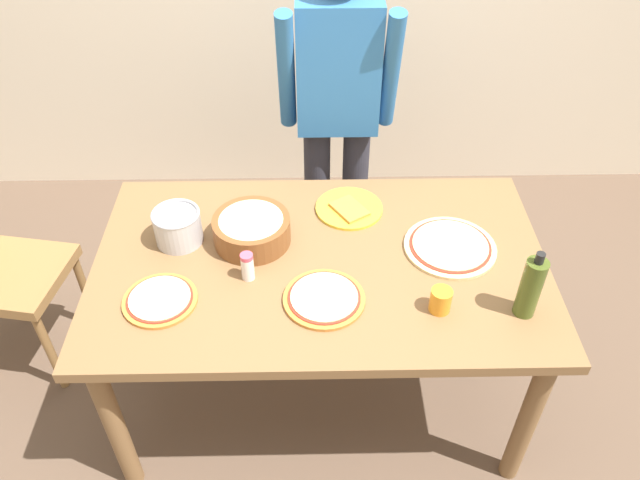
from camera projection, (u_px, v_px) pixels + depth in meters
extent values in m
plane|color=brown|center=(320.00, 387.00, 2.71)|extent=(8.00, 8.00, 0.00)
cube|color=brown|center=(320.00, 264.00, 2.22)|extent=(1.60, 0.96, 0.04)
cylinder|color=brown|center=(115.00, 426.00, 2.16)|extent=(0.07, 0.07, 0.72)
cylinder|color=brown|center=(528.00, 419.00, 2.18)|extent=(0.07, 0.07, 0.72)
cylinder|color=brown|center=(156.00, 266.00, 2.76)|extent=(0.07, 0.07, 0.72)
cylinder|color=brown|center=(480.00, 261.00, 2.78)|extent=(0.07, 0.07, 0.72)
cylinder|color=#2D2D38|center=(317.00, 202.00, 3.00)|extent=(0.12, 0.12, 0.85)
cylinder|color=#2D2D38|center=(354.00, 202.00, 3.00)|extent=(0.12, 0.12, 0.85)
cube|color=#2D6BAD|center=(338.00, 66.00, 2.53)|extent=(0.34, 0.20, 0.55)
cylinder|color=#2D6BAD|center=(286.00, 72.00, 2.49)|extent=(0.07, 0.21, 0.55)
cylinder|color=#2D6BAD|center=(391.00, 71.00, 2.50)|extent=(0.07, 0.21, 0.55)
cube|color=olive|center=(14.00, 276.00, 2.55)|extent=(0.46, 0.46, 0.05)
cylinder|color=olive|center=(51.00, 352.00, 2.57)|extent=(0.04, 0.04, 0.45)
cylinder|color=olive|center=(86.00, 293.00, 2.82)|extent=(0.04, 0.04, 0.45)
cylinder|color=olive|center=(16.00, 285.00, 2.86)|extent=(0.04, 0.04, 0.45)
cylinder|color=beige|center=(450.00, 247.00, 2.25)|extent=(0.33, 0.33, 0.01)
cylinder|color=#B22D1E|center=(450.00, 246.00, 2.24)|extent=(0.29, 0.29, 0.00)
cylinder|color=beige|center=(450.00, 245.00, 2.24)|extent=(0.27, 0.27, 0.00)
cylinder|color=#C67A33|center=(160.00, 300.00, 2.05)|extent=(0.25, 0.25, 0.01)
cylinder|color=#B22D1E|center=(160.00, 299.00, 2.05)|extent=(0.22, 0.22, 0.00)
cylinder|color=beige|center=(159.00, 298.00, 2.04)|extent=(0.20, 0.20, 0.00)
cylinder|color=#C67A33|center=(324.00, 299.00, 2.06)|extent=(0.27, 0.27, 0.01)
cylinder|color=#B22D1E|center=(324.00, 297.00, 2.05)|extent=(0.24, 0.24, 0.00)
cylinder|color=beige|center=(324.00, 296.00, 2.05)|extent=(0.22, 0.22, 0.00)
cylinder|color=gold|center=(349.00, 208.00, 2.41)|extent=(0.26, 0.26, 0.01)
cube|color=#CC8438|center=(349.00, 209.00, 2.39)|extent=(0.16, 0.17, 0.01)
cylinder|color=brown|center=(252.00, 230.00, 2.25)|extent=(0.28, 0.28, 0.10)
ellipsoid|color=beige|center=(251.00, 222.00, 2.22)|extent=(0.25, 0.25, 0.05)
cylinder|color=#47561E|center=(530.00, 288.00, 1.95)|extent=(0.07, 0.07, 0.22)
cylinder|color=black|center=(540.00, 258.00, 1.86)|extent=(0.03, 0.03, 0.04)
cylinder|color=#B7B7BC|center=(178.00, 228.00, 2.24)|extent=(0.17, 0.17, 0.12)
torus|color=#A5A5AD|center=(175.00, 214.00, 2.20)|extent=(0.17, 0.17, 0.01)
cylinder|color=orange|center=(441.00, 300.00, 2.00)|extent=(0.07, 0.07, 0.08)
cylinder|color=white|center=(248.00, 268.00, 2.11)|extent=(0.04, 0.04, 0.09)
cylinder|color=#D84C66|center=(246.00, 257.00, 2.07)|extent=(0.04, 0.04, 0.02)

